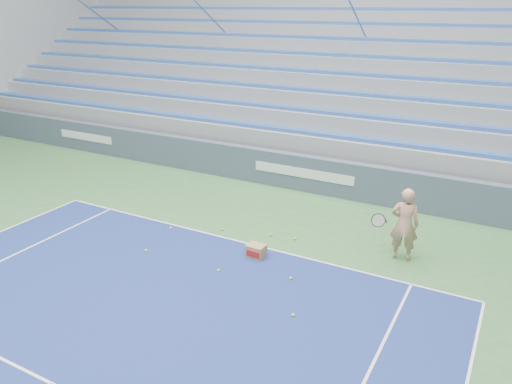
% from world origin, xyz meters
% --- Properties ---
extents(sponsor_barrier, '(30.00, 0.32, 1.10)m').
position_xyz_m(sponsor_barrier, '(0.00, 15.88, 0.55)').
color(sponsor_barrier, '#404D61').
rests_on(sponsor_barrier, ground).
extents(bleachers, '(31.00, 9.15, 7.30)m').
position_xyz_m(bleachers, '(0.00, 21.60, 2.36)').
color(bleachers, gray).
rests_on(bleachers, ground).
extents(tennis_player, '(0.94, 0.87, 1.68)m').
position_xyz_m(tennis_player, '(3.64, 12.91, 0.84)').
color(tennis_player, tan).
rests_on(tennis_player, ground).
extents(ball_box, '(0.42, 0.33, 0.31)m').
position_xyz_m(ball_box, '(0.77, 11.40, 0.15)').
color(ball_box, '#A3794F').
rests_on(ball_box, ground).
extents(tennis_ball_0, '(0.07, 0.07, 0.07)m').
position_xyz_m(tennis_ball_0, '(-1.84, 11.65, 0.03)').
color(tennis_ball_0, '#B7EB30').
rests_on(tennis_ball_0, ground).
extents(tennis_ball_1, '(0.07, 0.07, 0.07)m').
position_xyz_m(tennis_ball_1, '(0.56, 12.54, 0.03)').
color(tennis_ball_1, '#B7EB30').
rests_on(tennis_ball_1, ground).
extents(tennis_ball_2, '(0.07, 0.07, 0.07)m').
position_xyz_m(tennis_ball_2, '(1.88, 10.88, 0.03)').
color(tennis_ball_2, '#B7EB30').
rests_on(tennis_ball_2, ground).
extents(tennis_ball_3, '(0.07, 0.07, 0.07)m').
position_xyz_m(tennis_ball_3, '(0.38, 10.43, 0.03)').
color(tennis_ball_3, '#B7EB30').
rests_on(tennis_ball_3, ground).
extents(tennis_ball_4, '(0.07, 0.07, 0.07)m').
position_xyz_m(tennis_ball_4, '(-0.66, 12.24, 0.03)').
color(tennis_ball_4, '#B7EB30').
rests_on(tennis_ball_4, ground).
extents(tennis_ball_5, '(0.07, 0.07, 0.07)m').
position_xyz_m(tennis_ball_5, '(2.46, 9.72, 0.03)').
color(tennis_ball_5, '#B7EB30').
rests_on(tennis_ball_5, ground).
extents(tennis_ball_6, '(0.07, 0.07, 0.07)m').
position_xyz_m(tennis_ball_6, '(-1.58, 10.40, 0.03)').
color(tennis_ball_6, '#B7EB30').
rests_on(tennis_ball_6, ground).
extents(tennis_ball_7, '(0.07, 0.07, 0.07)m').
position_xyz_m(tennis_ball_7, '(1.18, 12.62, 0.03)').
color(tennis_ball_7, '#B7EB30').
rests_on(tennis_ball_7, ground).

